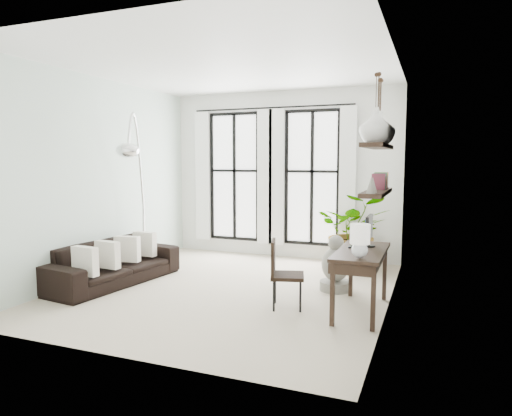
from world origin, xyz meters
The scene contains 16 objects.
floor centered at (0.00, 0.00, 0.00)m, with size 5.00×5.00×0.00m, color #C2B39A.
ceiling centered at (0.00, 0.00, 3.20)m, with size 5.00×5.00×0.00m, color white.
wall_left centered at (-2.25, 0.00, 1.60)m, with size 5.00×5.00×0.00m, color silver.
wall_right centered at (2.25, 0.00, 1.60)m, with size 5.00×5.00×0.00m, color white.
wall_back centered at (0.00, 2.50, 1.60)m, with size 4.50×4.50×0.00m, color white.
windows centered at (-0.20, 2.43, 1.56)m, with size 3.26×0.13×2.65m.
wall_shelves centered at (2.11, -0.30, 1.73)m, with size 0.25×1.30×0.60m.
sofa centered at (-1.80, -0.35, 0.32)m, with size 2.18×0.85×0.64m, color black.
throw_pillows centered at (-1.70, -0.35, 0.50)m, with size 0.40×1.52×0.40m.
plant centered at (1.50, 1.93, 0.66)m, with size 1.19×1.03×1.33m, color #2D7228.
desk centered at (1.95, -0.39, 0.73)m, with size 0.56×1.33×1.18m.
desk_chair centered at (0.97, -0.52, 0.50)m, with size 0.51×0.51×0.87m.
arc_lamp centered at (-1.70, 0.15, 2.01)m, with size 0.77×1.29×2.63m.
buddha centered at (1.46, 0.51, 0.34)m, with size 0.45×0.45×0.81m.
vase_a centered at (2.11, -0.59, 2.27)m, with size 0.37×0.37×0.38m, color white.
vase_b centered at (2.11, -0.19, 2.27)m, with size 0.37×0.37×0.38m, color white.
Camera 1 is at (2.74, -5.94, 1.89)m, focal length 32.00 mm.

